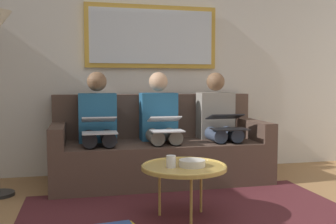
{
  "coord_description": "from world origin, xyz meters",
  "views": [
    {
      "loc": [
        0.83,
        1.85,
        1.02
      ],
      "look_at": [
        0.0,
        -1.7,
        0.75
      ],
      "focal_mm": 41.27,
      "sensor_mm": 36.0,
      "label": 1
    }
  ],
  "objects_px": {
    "laptop_black": "(227,122)",
    "laptop_white": "(166,124)",
    "cup": "(171,161)",
    "bowl": "(192,163)",
    "person_right": "(98,125)",
    "person_left": "(218,122)",
    "couch": "(159,150)",
    "framed_mirror": "(152,37)",
    "person_middle": "(160,123)",
    "laptop_silver": "(99,125)",
    "coffee_table": "(184,167)"
  },
  "relations": [
    {
      "from": "bowl",
      "to": "person_left",
      "type": "height_order",
      "value": "person_left"
    },
    {
      "from": "framed_mirror",
      "to": "bowl",
      "type": "height_order",
      "value": "framed_mirror"
    },
    {
      "from": "couch",
      "to": "person_right",
      "type": "bearing_deg",
      "value": 6.13
    },
    {
      "from": "cup",
      "to": "person_left",
      "type": "height_order",
      "value": "person_left"
    },
    {
      "from": "laptop_black",
      "to": "laptop_white",
      "type": "distance_m",
      "value": 0.64
    },
    {
      "from": "laptop_black",
      "to": "laptop_white",
      "type": "relative_size",
      "value": 1.08
    },
    {
      "from": "framed_mirror",
      "to": "laptop_white",
      "type": "distance_m",
      "value": 1.16
    },
    {
      "from": "laptop_black",
      "to": "laptop_white",
      "type": "bearing_deg",
      "value": 0.39
    },
    {
      "from": "cup",
      "to": "person_middle",
      "type": "relative_size",
      "value": 0.08
    },
    {
      "from": "couch",
      "to": "laptop_silver",
      "type": "xyz_separation_m",
      "value": [
        0.64,
        0.31,
        0.32
      ]
    },
    {
      "from": "bowl",
      "to": "person_right",
      "type": "relative_size",
      "value": 0.17
    },
    {
      "from": "laptop_black",
      "to": "person_middle",
      "type": "relative_size",
      "value": 0.31
    },
    {
      "from": "person_middle",
      "to": "person_right",
      "type": "height_order",
      "value": "same"
    },
    {
      "from": "couch",
      "to": "person_left",
      "type": "xyz_separation_m",
      "value": [
        -0.64,
        0.07,
        0.3
      ]
    },
    {
      "from": "couch",
      "to": "coffee_table",
      "type": "height_order",
      "value": "couch"
    },
    {
      "from": "laptop_black",
      "to": "bowl",
      "type": "bearing_deg",
      "value": 55.35
    },
    {
      "from": "framed_mirror",
      "to": "laptop_white",
      "type": "xyz_separation_m",
      "value": [
        0.0,
        0.7,
        -0.93
      ]
    },
    {
      "from": "person_middle",
      "to": "laptop_white",
      "type": "distance_m",
      "value": 0.25
    },
    {
      "from": "person_left",
      "to": "laptop_black",
      "type": "xyz_separation_m",
      "value": [
        0.0,
        0.24,
        0.02
      ]
    },
    {
      "from": "person_left",
      "to": "couch",
      "type": "bearing_deg",
      "value": -6.13
    },
    {
      "from": "bowl",
      "to": "person_left",
      "type": "bearing_deg",
      "value": -118.8
    },
    {
      "from": "couch",
      "to": "framed_mirror",
      "type": "relative_size",
      "value": 1.46
    },
    {
      "from": "bowl",
      "to": "laptop_black",
      "type": "relative_size",
      "value": 0.55
    },
    {
      "from": "couch",
      "to": "bowl",
      "type": "height_order",
      "value": "couch"
    },
    {
      "from": "person_middle",
      "to": "laptop_black",
      "type": "bearing_deg",
      "value": 159.26
    },
    {
      "from": "coffee_table",
      "to": "laptop_silver",
      "type": "xyz_separation_m",
      "value": [
        0.58,
        -0.91,
        0.24
      ]
    },
    {
      "from": "person_left",
      "to": "laptop_white",
      "type": "height_order",
      "value": "person_left"
    },
    {
      "from": "cup",
      "to": "person_right",
      "type": "relative_size",
      "value": 0.08
    },
    {
      "from": "laptop_black",
      "to": "person_right",
      "type": "bearing_deg",
      "value": -10.72
    },
    {
      "from": "person_left",
      "to": "person_middle",
      "type": "xyz_separation_m",
      "value": [
        0.64,
        0.0,
        0.0
      ]
    },
    {
      "from": "laptop_black",
      "to": "laptop_white",
      "type": "height_order",
      "value": "laptop_black"
    },
    {
      "from": "person_right",
      "to": "person_middle",
      "type": "bearing_deg",
      "value": 180.0
    },
    {
      "from": "person_left",
      "to": "person_right",
      "type": "relative_size",
      "value": 1.0
    },
    {
      "from": "framed_mirror",
      "to": "bowl",
      "type": "bearing_deg",
      "value": 89.64
    },
    {
      "from": "coffee_table",
      "to": "laptop_white",
      "type": "bearing_deg",
      "value": -94.03
    },
    {
      "from": "laptop_white",
      "to": "laptop_silver",
      "type": "relative_size",
      "value": 0.94
    },
    {
      "from": "person_middle",
      "to": "coffee_table",
      "type": "bearing_deg",
      "value": 86.83
    },
    {
      "from": "laptop_white",
      "to": "bowl",
      "type": "bearing_deg",
      "value": 89.37
    },
    {
      "from": "person_left",
      "to": "cup",
      "type": "bearing_deg",
      "value": 55.57
    },
    {
      "from": "bowl",
      "to": "person_middle",
      "type": "relative_size",
      "value": 0.17
    },
    {
      "from": "framed_mirror",
      "to": "person_right",
      "type": "height_order",
      "value": "framed_mirror"
    },
    {
      "from": "coffee_table",
      "to": "person_middle",
      "type": "relative_size",
      "value": 0.56
    },
    {
      "from": "coffee_table",
      "to": "person_right",
      "type": "relative_size",
      "value": 0.56
    },
    {
      "from": "framed_mirror",
      "to": "laptop_black",
      "type": "bearing_deg",
      "value": 132.47
    },
    {
      "from": "person_left",
      "to": "laptop_black",
      "type": "bearing_deg",
      "value": 90.0
    },
    {
      "from": "cup",
      "to": "laptop_black",
      "type": "relative_size",
      "value": 0.25
    },
    {
      "from": "person_left",
      "to": "laptop_silver",
      "type": "height_order",
      "value": "person_left"
    },
    {
      "from": "cup",
      "to": "person_middle",
      "type": "bearing_deg",
      "value": -98.29
    },
    {
      "from": "couch",
      "to": "laptop_black",
      "type": "height_order",
      "value": "couch"
    },
    {
      "from": "framed_mirror",
      "to": "coffee_table",
      "type": "relative_size",
      "value": 2.35
    }
  ]
}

